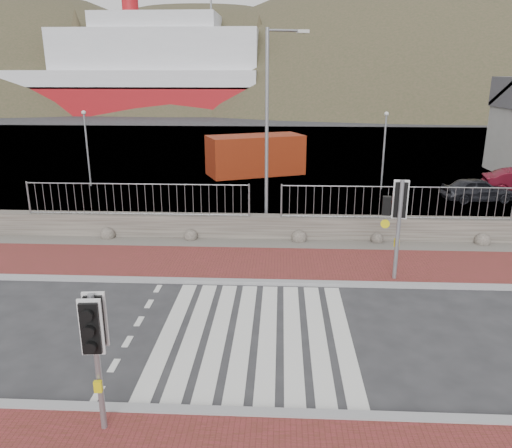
# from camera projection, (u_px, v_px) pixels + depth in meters

# --- Properties ---
(ground) EXTENTS (220.00, 220.00, 0.00)m
(ground) POSITION_uv_depth(u_px,v_px,m) (255.00, 334.00, 12.11)
(ground) COLOR #28282B
(ground) RESTS_ON ground
(sidewalk_far) EXTENTS (40.00, 3.00, 0.08)m
(sidewalk_far) POSITION_uv_depth(u_px,v_px,m) (262.00, 264.00, 16.39)
(sidewalk_far) COLOR maroon
(sidewalk_far) RESTS_ON ground
(kerb_near) EXTENTS (40.00, 0.25, 0.12)m
(kerb_near) POSITION_uv_depth(u_px,v_px,m) (247.00, 414.00, 9.23)
(kerb_near) COLOR gray
(kerb_near) RESTS_ON ground
(kerb_far) EXTENTS (40.00, 0.25, 0.12)m
(kerb_far) POSITION_uv_depth(u_px,v_px,m) (260.00, 282.00, 14.96)
(kerb_far) COLOR gray
(kerb_far) RESTS_ON ground
(zebra_crossing) EXTENTS (4.62, 5.60, 0.01)m
(zebra_crossing) POSITION_uv_depth(u_px,v_px,m) (255.00, 334.00, 12.11)
(zebra_crossing) COLOR silver
(zebra_crossing) RESTS_ON ground
(gravel_strip) EXTENTS (40.00, 1.50, 0.06)m
(gravel_strip) POSITION_uv_depth(u_px,v_px,m) (264.00, 244.00, 18.31)
(gravel_strip) COLOR #59544C
(gravel_strip) RESTS_ON ground
(stone_wall) EXTENTS (40.00, 0.60, 0.90)m
(stone_wall) POSITION_uv_depth(u_px,v_px,m) (265.00, 227.00, 18.95)
(stone_wall) COLOR #4B453E
(stone_wall) RESTS_ON ground
(railing) EXTENTS (18.07, 0.07, 1.22)m
(railing) POSITION_uv_depth(u_px,v_px,m) (265.00, 193.00, 18.40)
(railing) COLOR gray
(railing) RESTS_ON stone_wall
(quay) EXTENTS (120.00, 40.00, 0.50)m
(quay) POSITION_uv_depth(u_px,v_px,m) (274.00, 153.00, 38.75)
(quay) COLOR #4C4C4F
(quay) RESTS_ON ground
(water) EXTENTS (220.00, 50.00, 0.05)m
(water) POSITION_uv_depth(u_px,v_px,m) (278.00, 115.00, 72.16)
(water) COLOR #3F4C54
(water) RESTS_ON ground
(ferry) EXTENTS (50.00, 16.00, 20.00)m
(ferry) POSITION_uv_depth(u_px,v_px,m) (118.00, 76.00, 76.55)
(ferry) COLOR maroon
(ferry) RESTS_ON ground
(hills_backdrop) EXTENTS (254.00, 90.00, 100.00)m
(hills_backdrop) POSITION_uv_depth(u_px,v_px,m) (310.00, 219.00, 102.47)
(hills_backdrop) COLOR #323620
(hills_backdrop) RESTS_ON ground
(traffic_signal_near) EXTENTS (0.40, 0.26, 2.66)m
(traffic_signal_near) POSITION_uv_depth(u_px,v_px,m) (95.00, 335.00, 8.29)
(traffic_signal_near) COLOR gray
(traffic_signal_near) RESTS_ON ground
(traffic_signal_far) EXTENTS (0.76, 0.32, 3.12)m
(traffic_signal_far) POSITION_uv_depth(u_px,v_px,m) (399.00, 209.00, 14.58)
(traffic_signal_far) COLOR gray
(traffic_signal_far) RESTS_ON ground
(streetlight) EXTENTS (1.57, 0.62, 7.61)m
(streetlight) POSITION_uv_depth(u_px,v_px,m) (270.00, 123.00, 18.62)
(streetlight) COLOR gray
(streetlight) RESTS_ON ground
(shipping_container) EXTENTS (6.22, 4.44, 2.39)m
(shipping_container) POSITION_uv_depth(u_px,v_px,m) (255.00, 155.00, 30.58)
(shipping_container) COLOR maroon
(shipping_container) RESTS_ON ground
(car_a) EXTENTS (3.52, 1.73, 1.15)m
(car_a) POSITION_uv_depth(u_px,v_px,m) (478.00, 190.00, 24.36)
(car_a) COLOR black
(car_a) RESTS_ON ground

